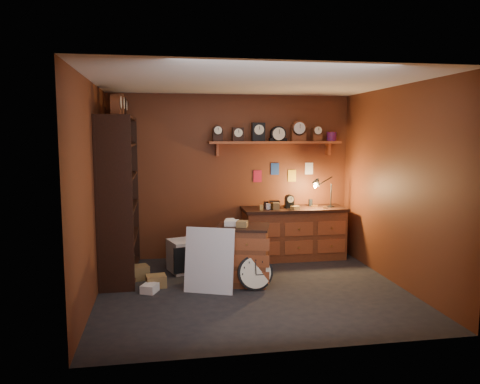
% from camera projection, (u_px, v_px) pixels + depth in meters
% --- Properties ---
extents(floor, '(4.00, 4.00, 0.00)m').
position_uv_depth(floor, '(252.00, 290.00, 6.20)').
color(floor, black).
rests_on(floor, ground).
extents(room_shell, '(4.02, 3.62, 2.71)m').
position_uv_depth(room_shell, '(254.00, 160.00, 6.11)').
color(room_shell, '#632E17').
rests_on(room_shell, ground).
extents(shelving_unit, '(0.47, 1.60, 2.58)m').
position_uv_depth(shelving_unit, '(117.00, 190.00, 6.71)').
color(shelving_unit, black).
rests_on(shelving_unit, ground).
extents(workbench, '(1.70, 0.66, 1.36)m').
position_uv_depth(workbench, '(294.00, 230.00, 7.76)').
color(workbench, brown).
rests_on(workbench, ground).
extents(low_cabinet, '(0.84, 0.76, 0.89)m').
position_uv_depth(low_cabinet, '(243.00, 252.00, 6.44)').
color(low_cabinet, brown).
rests_on(low_cabinet, ground).
extents(big_round_clock, '(0.47, 0.16, 0.47)m').
position_uv_depth(big_round_clock, '(255.00, 273.00, 6.19)').
color(big_round_clock, black).
rests_on(big_round_clock, ground).
extents(white_panel, '(0.67, 0.41, 0.86)m').
position_uv_depth(white_panel, '(209.00, 292.00, 6.13)').
color(white_panel, silver).
rests_on(white_panel, ground).
extents(mini_fridge, '(0.58, 0.60, 0.48)m').
position_uv_depth(mini_fridge, '(186.00, 256.00, 7.03)').
color(mini_fridge, silver).
rests_on(mini_fridge, ground).
extents(floor_box_a, '(0.29, 0.25, 0.16)m').
position_uv_depth(floor_box_a, '(156.00, 281.00, 6.31)').
color(floor_box_a, olive).
rests_on(floor_box_a, ground).
extents(floor_box_b, '(0.25, 0.27, 0.11)m').
position_uv_depth(floor_box_b, '(150.00, 288.00, 6.09)').
color(floor_box_b, white).
rests_on(floor_box_b, ground).
extents(floor_box_c, '(0.32, 0.29, 0.20)m').
position_uv_depth(floor_box_c, '(139.00, 273.00, 6.63)').
color(floor_box_c, olive).
rests_on(floor_box_c, ground).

